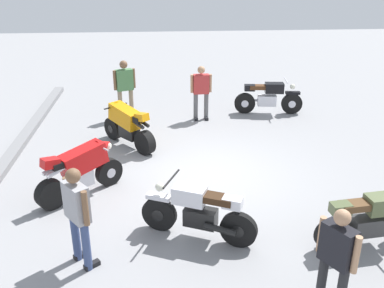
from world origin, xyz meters
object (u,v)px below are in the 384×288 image
(motorcycle_orange_sportbike, at_px, (127,124))
(motorcycle_silver_cruiser, at_px, (198,212))
(motorcycle_olive_vintage, at_px, (370,221))
(person_in_green_shirt, at_px, (125,85))
(person_in_gray_shirt, at_px, (77,212))
(motorcycle_red_sportbike, at_px, (80,169))
(motorcycle_black_cruiser, at_px, (268,97))
(person_in_red_shirt, at_px, (201,90))
(person_in_black_shirt, at_px, (336,256))

(motorcycle_orange_sportbike, height_order, motorcycle_silver_cruiser, motorcycle_orange_sportbike)
(motorcycle_olive_vintage, relative_size, person_in_green_shirt, 1.12)
(motorcycle_olive_vintage, bearing_deg, person_in_gray_shirt, 174.75)
(motorcycle_red_sportbike, height_order, motorcycle_orange_sportbike, same)
(motorcycle_black_cruiser, relative_size, person_in_red_shirt, 1.30)
(motorcycle_olive_vintage, xyz_separation_m, motorcycle_red_sportbike, (2.06, 5.09, 0.11))
(person_in_black_shirt, height_order, person_in_red_shirt, person_in_black_shirt)
(person_in_black_shirt, distance_m, person_in_gray_shirt, 3.78)
(motorcycle_olive_vintage, relative_size, motorcycle_silver_cruiser, 1.00)
(motorcycle_red_sportbike, distance_m, motorcycle_silver_cruiser, 2.77)
(person_in_green_shirt, bearing_deg, motorcycle_olive_vintage, -167.12)
(motorcycle_red_sportbike, height_order, person_in_green_shirt, person_in_green_shirt)
(motorcycle_orange_sportbike, bearing_deg, motorcycle_silver_cruiser, 159.27)
(person_in_black_shirt, xyz_separation_m, person_in_gray_shirt, (1.26, 3.57, 0.06))
(motorcycle_orange_sportbike, xyz_separation_m, person_in_black_shirt, (-5.95, -3.12, 0.33))
(motorcycle_black_cruiser, xyz_separation_m, person_in_black_shirt, (-8.18, 1.05, 0.40))
(person_in_red_shirt, bearing_deg, motorcycle_red_sportbike, -35.51)
(motorcycle_red_sportbike, distance_m, person_in_gray_shirt, 2.26)
(motorcycle_orange_sportbike, xyz_separation_m, person_in_gray_shirt, (-4.69, 0.44, 0.38))
(motorcycle_olive_vintage, bearing_deg, motorcycle_silver_cruiser, 164.39)
(person_in_red_shirt, bearing_deg, person_in_black_shirt, 5.32)
(motorcycle_olive_vintage, height_order, person_in_gray_shirt, person_in_gray_shirt)
(motorcycle_olive_vintage, height_order, motorcycle_black_cruiser, motorcycle_black_cruiser)
(motorcycle_silver_cruiser, xyz_separation_m, motorcycle_black_cruiser, (6.35, -2.71, 0.00))
(person_in_black_shirt, height_order, person_in_green_shirt, person_in_green_shirt)
(motorcycle_red_sportbike, relative_size, person_in_green_shirt, 0.92)
(motorcycle_black_cruiser, bearing_deg, motorcycle_red_sportbike, -130.15)
(person_in_black_shirt, bearing_deg, person_in_gray_shirt, 128.91)
(motorcycle_olive_vintage, xyz_separation_m, motorcycle_orange_sportbike, (4.55, 4.30, 0.11))
(motorcycle_black_cruiser, distance_m, person_in_black_shirt, 8.26)
(person_in_green_shirt, distance_m, person_in_red_shirt, 2.26)
(person_in_gray_shirt, bearing_deg, person_in_red_shirt, 31.61)
(motorcycle_orange_sportbike, height_order, motorcycle_black_cruiser, motorcycle_orange_sportbike)
(motorcycle_silver_cruiser, relative_size, person_in_red_shirt, 1.22)
(person_in_green_shirt, relative_size, person_in_red_shirt, 1.08)
(motorcycle_silver_cruiser, bearing_deg, person_in_green_shirt, -51.53)
(person_in_green_shirt, bearing_deg, person_in_black_shirt, -178.72)
(motorcycle_olive_vintage, xyz_separation_m, person_in_gray_shirt, (-0.14, 4.75, 0.49))
(motorcycle_silver_cruiser, xyz_separation_m, person_in_red_shirt, (5.99, -0.60, 0.39))
(person_in_gray_shirt, height_order, person_in_red_shirt, person_in_gray_shirt)
(motorcycle_orange_sportbike, bearing_deg, motorcycle_olive_vintage, -176.83)
(motorcycle_olive_vintage, bearing_deg, person_in_green_shirt, 116.83)
(person_in_gray_shirt, bearing_deg, motorcycle_olive_vintage, -35.85)
(motorcycle_orange_sportbike, bearing_deg, motorcycle_red_sportbike, 122.27)
(person_in_green_shirt, bearing_deg, motorcycle_orange_sportbike, 164.05)
(person_in_black_shirt, bearing_deg, motorcycle_olive_vintage, 18.25)
(motorcycle_olive_vintage, bearing_deg, motorcycle_black_cruiser, 84.16)
(motorcycle_red_sportbike, xyz_separation_m, motorcycle_black_cruiser, (4.72, -4.96, -0.07))
(motorcycle_olive_vintage, xyz_separation_m, motorcycle_black_cruiser, (6.78, 0.13, 0.03))
(motorcycle_red_sportbike, height_order, person_in_black_shirt, person_in_black_shirt)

